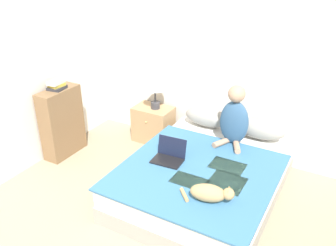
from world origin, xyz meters
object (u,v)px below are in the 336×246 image
Objects in this scene: person_sitting at (234,119)px; cat_tabby at (210,193)px; pillow_far at (260,129)px; table_lamp at (155,84)px; laptop_open at (169,156)px; bookshelf at (62,122)px; bed at (204,178)px; book_stack_top at (56,85)px; pillow_near at (207,117)px; nightstand at (153,124)px.

person_sitting reaches higher than cat_tabby.
table_lamp reaches higher than pillow_far.
bookshelf is (-1.69, 0.06, -0.01)m from laptop_open.
bed is 0.49m from laptop_open.
bed is 0.74m from cat_tabby.
book_stack_top is at bearing -163.29° from person_sitting.
laptop_open is (-0.38, -0.15, 0.27)m from bed.
person_sitting is 0.92m from laptop_open.
pillow_near reaches higher than bed.
cat_tabby is 1.09× the size of table_lamp.
bed is 2.75× the size of person_sitting.
cat_tabby is (0.20, -1.17, -0.24)m from person_sitting.
bed is 3.28× the size of pillow_far.
pillow_near is at bearing 84.25° from laptop_open.
bookshelf reaches higher than cat_tabby.
person_sitting reaches higher than pillow_far.
cat_tabby is at bearing -43.63° from nightstand.
table_lamp is (-1.26, 0.26, 0.14)m from person_sitting.
cat_tabby is 2.44m from bookshelf.
book_stack_top reaches higher than bed.
laptop_open is 1.31m from table_lamp.
book_stack_top reaches higher than table_lamp.
person_sitting reaches higher than book_stack_top.
bed is at bearing 2.33° from bookshelf.
person_sitting is 2.30m from book_stack_top.
book_stack_top is at bearing 142.56° from bookshelf.
nightstand is at bearing 122.43° from cat_tabby.
table_lamp is 1.37m from bookshelf.
pillow_near is 1.14× the size of nightstand.
laptop_open is at bearing -159.17° from bed.
book_stack_top is at bearing -134.17° from nightstand.
cat_tabby is at bearing -62.24° from bed.
pillow_far is 1.46m from cat_tabby.
bed is 4.13× the size of table_lamp.
pillow_near is 0.71m from pillow_far.
pillow_far is at bearing 67.78° from bed.
laptop_open is (-0.70, 0.45, -0.04)m from cat_tabby.
nightstand is at bearing 144.85° from bed.
person_sitting is 2.08× the size of laptop_open.
bookshelf is 0.53m from book_stack_top.
table_lamp reaches higher than bed.
book_stack_top is at bearing -177.86° from bed.
table_lamp is at bearing 121.66° from cat_tabby.
bed is 3.28× the size of pillow_near.
laptop_open is at bearing -91.49° from pillow_near.
pillow_near is 0.66× the size of bookshelf.
person_sitting is at bearing 85.92° from cat_tabby.
pillow_near is 1.26× the size of table_lamp.
laptop_open is at bearing -2.07° from bookshelf.
bookshelf is (-2.42, -0.95, -0.08)m from pillow_far.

